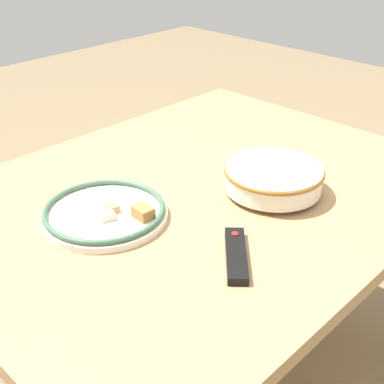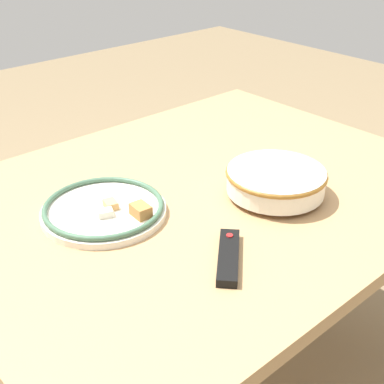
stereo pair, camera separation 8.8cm
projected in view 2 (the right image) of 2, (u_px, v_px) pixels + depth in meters
name	position (u px, v px, depth m)	size (l,w,h in m)	color
ground_plane	(199.00, 379.00, 1.85)	(8.00, 8.00, 0.00)	#7F6B4C
dining_table	(201.00, 212.00, 1.52)	(1.40, 1.08, 0.75)	tan
noodle_bowl	(276.00, 180.00, 1.43)	(0.27, 0.27, 0.08)	silver
food_plate	(104.00, 209.00, 1.35)	(0.32, 0.32, 0.05)	silver
tv_remote	(228.00, 257.00, 1.19)	(0.17, 0.17, 0.02)	black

